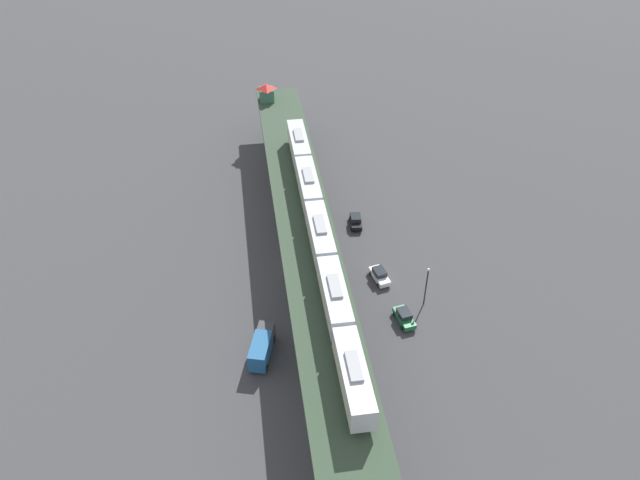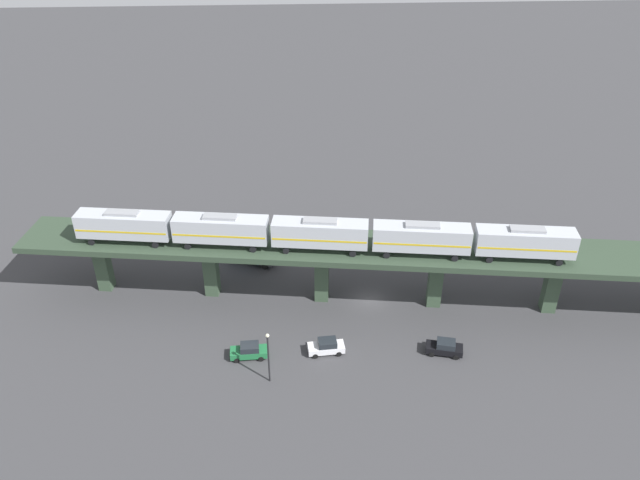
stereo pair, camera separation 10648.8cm
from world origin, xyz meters
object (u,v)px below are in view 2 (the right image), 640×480
object	(u,v)px
street_car_green	(249,351)
delivery_truck	(251,252)
street_car_white	(326,346)
subway_train	(320,233)
street_lamp	(268,354)
street_car_black	(445,347)

from	to	relation	value
street_car_green	delivery_truck	xyz separation A→B (m)	(20.73, 0.47, 0.82)
delivery_truck	street_car_white	bearing A→B (deg)	-154.51
subway_train	street_car_white	xyz separation A→B (m)	(-9.58, -0.20, -10.25)
street_lamp	street_car_white	bearing A→B (deg)	-57.17
street_car_black	delivery_truck	xyz separation A→B (m)	(21.54, 23.98, 0.82)
street_car_green	street_car_white	distance (m)	9.31
street_lamp	street_car_black	bearing A→B (deg)	-80.92
street_car_white	street_lamp	distance (m)	8.72
street_car_green	street_car_black	distance (m)	23.52
street_car_green	street_lamp	xyz separation A→B (m)	(-4.17, -2.48, 3.17)
street_car_white	street_car_black	world-z (taller)	same
subway_train	street_car_green	bearing A→B (deg)	137.12
delivery_truck	street_lamp	xyz separation A→B (m)	(-24.90, -2.95, 2.35)
subway_train	street_car_white	distance (m)	14.03
street_car_white	delivery_truck	distance (m)	22.72
delivery_truck	street_lamp	distance (m)	25.18
street_car_white	delivery_truck	world-z (taller)	delivery_truck
subway_train	street_lamp	size ratio (longest dim) A/B	8.96
street_car_green	street_car_black	size ratio (longest dim) A/B	0.95
subway_train	street_car_green	world-z (taller)	subway_train
delivery_truck	subway_train	bearing A→B (deg)	-138.76
street_lamp	subway_train	bearing A→B (deg)	-25.36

